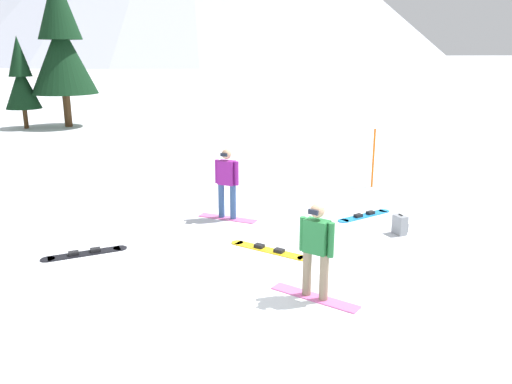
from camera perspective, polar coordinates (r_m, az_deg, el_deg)
The scene contains 10 objects.
ground_plane at distance 8.99m, azimuth 3.28°, elevation -11.34°, with size 800.00×800.00×0.00m, color white.
snowboarder_foreground at distance 8.60m, azimuth 6.64°, elevation -6.32°, with size 1.35×1.29×1.67m.
snowboarder_midground at distance 12.61m, azimuth -3.23°, elevation 1.05°, with size 1.43×1.02×1.75m.
loose_snowboard_near_left at distance 13.31m, azimuth 11.84°, elevation -2.54°, with size 1.65×1.00×0.09m.
loose_snowboard_far_spare at distance 10.84m, azimuth 1.45°, elevation -6.38°, with size 1.58×1.41×0.09m.
loose_snowboard_near_right at distance 11.23m, azimuth -18.34°, elevation -6.41°, with size 1.72×0.77×0.09m.
backpack_grey at distance 12.18m, azimuth 15.59°, elevation -3.52°, with size 0.33×0.36×0.47m.
trail_marker_pole at distance 16.01m, azimuth 12.80°, elevation 3.64°, with size 0.06×0.06×1.79m, color orange.
pine_tree_slender at distance 30.12m, azimuth -20.68°, elevation 15.08°, with size 3.46×3.46×8.06m.
pine_tree_young at distance 30.28m, azimuth -24.47°, elevation 11.28°, with size 1.82×1.82×4.78m.
Camera 1 is at (-1.62, -7.87, 4.03)m, focal length 36.32 mm.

